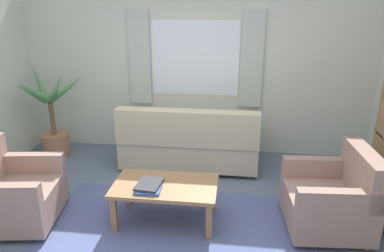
# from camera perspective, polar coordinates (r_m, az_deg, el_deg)

# --- Properties ---
(ground_plane) EXTENTS (6.24, 6.24, 0.00)m
(ground_plane) POSITION_cam_1_polar(r_m,az_deg,el_deg) (4.00, -3.41, -15.84)
(ground_plane) COLOR slate
(wall_back) EXTENTS (5.32, 0.12, 2.60)m
(wall_back) POSITION_cam_1_polar(r_m,az_deg,el_deg) (5.59, 0.55, 9.06)
(wall_back) COLOR beige
(wall_back) RESTS_ON ground_plane
(window_with_curtains) EXTENTS (1.98, 0.07, 1.40)m
(window_with_curtains) POSITION_cam_1_polar(r_m,az_deg,el_deg) (5.49, 0.45, 10.44)
(window_with_curtains) COLOR white
(area_rug) EXTENTS (2.69, 1.69, 0.01)m
(area_rug) POSITION_cam_1_polar(r_m,az_deg,el_deg) (4.00, -3.41, -15.77)
(area_rug) COLOR #4C5684
(area_rug) RESTS_ON ground_plane
(couch) EXTENTS (1.90, 0.82, 0.92)m
(couch) POSITION_cam_1_polar(r_m,az_deg,el_deg) (5.16, -0.40, -2.65)
(couch) COLOR #BCB293
(couch) RESTS_ON ground_plane
(armchair_left) EXTENTS (0.93, 0.95, 0.88)m
(armchair_left) POSITION_cam_1_polar(r_m,az_deg,el_deg) (4.38, -26.34, -9.25)
(armchair_left) COLOR gray
(armchair_left) RESTS_ON ground_plane
(armchair_right) EXTENTS (0.88, 0.90, 0.88)m
(armchair_right) POSITION_cam_1_polar(r_m,az_deg,el_deg) (4.11, 21.08, -10.42)
(armchair_right) COLOR gray
(armchair_right) RESTS_ON ground_plane
(coffee_table) EXTENTS (1.10, 0.64, 0.44)m
(coffee_table) POSITION_cam_1_polar(r_m,az_deg,el_deg) (3.95, -4.18, -9.78)
(coffee_table) COLOR olive
(coffee_table) RESTS_ON ground_plane
(book_stack_on_table) EXTENTS (0.27, 0.35, 0.05)m
(book_stack_on_table) POSITION_cam_1_polar(r_m,az_deg,el_deg) (3.86, -6.62, -9.19)
(book_stack_on_table) COLOR #335199
(book_stack_on_table) RESTS_ON coffee_table
(potted_plant) EXTENTS (0.99, 0.99, 1.37)m
(potted_plant) POSITION_cam_1_polar(r_m,az_deg,el_deg) (5.86, -20.90, 0.59)
(potted_plant) COLOR #9E6B4C
(potted_plant) RESTS_ON ground_plane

